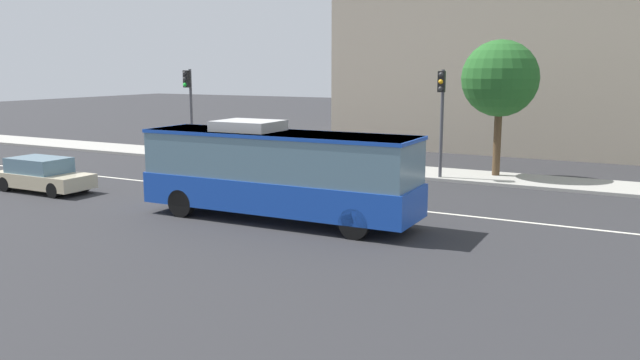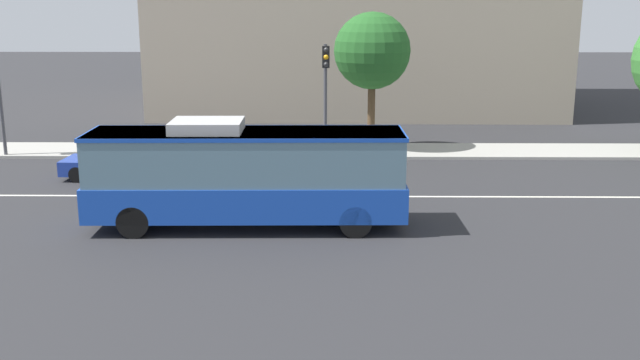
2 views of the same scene
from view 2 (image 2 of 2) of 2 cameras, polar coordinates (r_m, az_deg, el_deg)
name	(u,v)px [view 2 (image 2 of 2)]	position (r m, az deg, el deg)	size (l,w,h in m)	color
ground_plane	(240,196)	(27.29, -6.26, -1.27)	(160.00, 160.00, 0.00)	#28282B
sidewalk_kerb	(260,151)	(35.22, -4.70, 2.29)	(80.00, 3.35, 0.14)	#9E9B93
lane_centre_line	(240,196)	(27.29, -6.26, -1.26)	(76.00, 0.16, 0.01)	silver
transit_bus	(246,172)	(23.17, -5.81, 0.64)	(10.04, 2.68, 3.46)	#1947B7
sedan_blue	(122,161)	(30.84, -15.23, 1.45)	(4.57, 1.99, 1.46)	#1E3899
traffic_light_mid_block	(326,81)	(33.12, 0.44, 7.73)	(0.34, 0.62, 5.20)	#47474C
street_tree_kerbside_left	(372,51)	(35.06, 4.10, 9.99)	(3.64, 3.64, 6.60)	#4C3823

